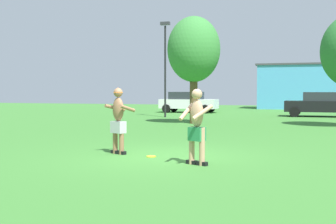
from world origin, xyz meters
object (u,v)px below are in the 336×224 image
Objects in this scene: player_in_green at (197,125)px; frisbee at (151,156)px; car_black_mid_lot at (321,104)px; lamp_post at (165,59)px; car_white_near_post at (188,102)px; tree_right_field at (194,50)px; player_with_cap at (118,117)px.

player_in_green is 6.88× the size of frisbee.
lamp_post is (-9.36, -3.40, 2.82)m from car_black_mid_lot.
lamp_post reaches higher than car_white_near_post.
player_in_green is 0.32× the size of tree_right_field.
player_with_cap is at bearing -106.00° from car_black_mid_lot.
tree_right_field reaches higher than frisbee.
lamp_post is 1.10× the size of tree_right_field.
lamp_post reaches higher than player_in_green.
tree_right_field is at bearing -56.87° from lamp_post.
car_black_mid_lot is 0.80× the size of tree_right_field.
tree_right_field is (-1.81, 11.37, 3.72)m from frisbee.
car_white_near_post is (-6.40, 22.97, -0.08)m from player_in_green.
player_in_green is at bearing -23.72° from player_with_cap.
lamp_post is (-6.25, 16.85, 2.74)m from player_in_green.
player_with_cap is at bearing 156.28° from player_in_green.
player_in_green reaches higher than car_white_near_post.
player_with_cap is 11.50m from tree_right_field.
player_with_cap is 0.29× the size of lamp_post.
car_black_mid_lot is 10.35m from lamp_post.
car_black_mid_lot reaches higher than frisbee.
frisbee is at bearing 149.69° from player_in_green.
car_white_near_post is 9.89m from car_black_mid_lot.
player_in_green is 23.84m from car_white_near_post.
car_black_mid_lot is at bearing 81.25° from player_in_green.
frisbee is 0.06× the size of car_black_mid_lot.
lamp_post is at bearing -88.61° from car_white_near_post.
car_black_mid_lot is (3.12, 20.26, -0.08)m from player_in_green.
lamp_post reaches higher than frisbee.
player_in_green is at bearing -98.75° from car_black_mid_lot.
player_in_green is (2.39, -1.05, -0.07)m from player_with_cap.
player_with_cap is 19.98m from car_black_mid_lot.
car_black_mid_lot is at bearing 74.00° from player_with_cap.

